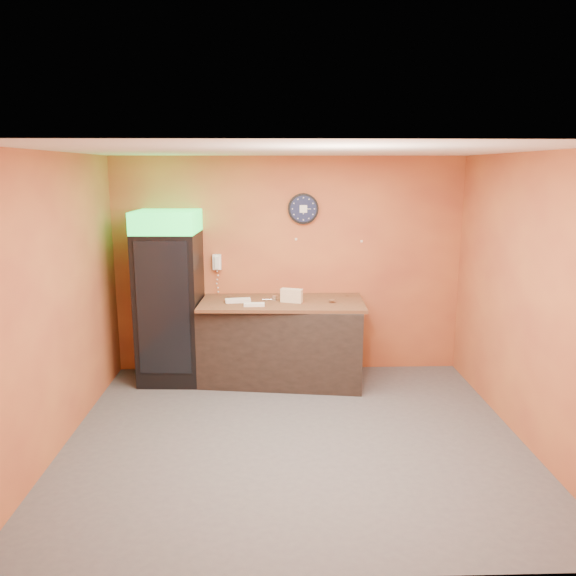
{
  "coord_description": "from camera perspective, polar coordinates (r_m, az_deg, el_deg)",
  "views": [
    {
      "loc": [
        -0.22,
        -5.2,
        2.64
      ],
      "look_at": [
        -0.05,
        0.6,
        1.4
      ],
      "focal_mm": 35.0,
      "sensor_mm": 36.0,
      "label": 1
    }
  ],
  "objects": [
    {
      "name": "beverage_cooler",
      "position": [
        7.1,
        -11.95,
        -1.19
      ],
      "size": [
        0.78,
        0.79,
        2.14
      ],
      "rotation": [
        0.0,
        0.0,
        -0.04
      ],
      "color": "black",
      "rests_on": "floor"
    },
    {
      "name": "floor",
      "position": [
        5.83,
        0.64,
        -14.86
      ],
      "size": [
        4.5,
        4.5,
        0.0
      ],
      "primitive_type": "plane",
      "color": "#47474C",
      "rests_on": "ground"
    },
    {
      "name": "back_wall",
      "position": [
        7.31,
        0.03,
        2.27
      ],
      "size": [
        4.5,
        0.02,
        2.8
      ],
      "primitive_type": "cube",
      "color": "#C97038",
      "rests_on": "floor"
    },
    {
      "name": "wrapped_sandwich_right",
      "position": [
        6.91,
        -5.36,
        -1.28
      ],
      "size": [
        0.26,
        0.13,
        0.04
      ],
      "primitive_type": "cube",
      "rotation": [
        0.0,
        0.0,
        0.13
      ],
      "color": "silver",
      "rests_on": "butcher_paper"
    },
    {
      "name": "wrapped_sandwich_mid",
      "position": [
        6.69,
        -3.46,
        -1.69
      ],
      "size": [
        0.25,
        0.1,
        0.04
      ],
      "primitive_type": "cube",
      "rotation": [
        0.0,
        0.0,
        0.02
      ],
      "color": "silver",
      "rests_on": "butcher_paper"
    },
    {
      "name": "sub_roll_stack",
      "position": [
        6.85,
        0.36,
        -0.77
      ],
      "size": [
        0.28,
        0.17,
        0.17
      ],
      "rotation": [
        0.0,
        0.0,
        -0.33
      ],
      "color": "beige",
      "rests_on": "butcher_paper"
    },
    {
      "name": "wall_phone",
      "position": [
        7.28,
        -7.23,
        2.62
      ],
      "size": [
        0.11,
        0.1,
        0.2
      ],
      "color": "white",
      "rests_on": "back_wall"
    },
    {
      "name": "kitchen_tool",
      "position": [
        6.97,
        -1.41,
        -1.02
      ],
      "size": [
        0.06,
        0.06,
        0.06
      ],
      "primitive_type": "cylinder",
      "color": "silver",
      "rests_on": "butcher_paper"
    },
    {
      "name": "ceiling",
      "position": [
        5.21,
        0.71,
        13.81
      ],
      "size": [
        4.5,
        4.0,
        0.02
      ],
      "primitive_type": "cube",
      "color": "white",
      "rests_on": "back_wall"
    },
    {
      "name": "wall_clock",
      "position": [
        7.2,
        1.56,
        8.05
      ],
      "size": [
        0.39,
        0.06,
        0.39
      ],
      "color": "black",
      "rests_on": "back_wall"
    },
    {
      "name": "prep_counter",
      "position": [
        7.09,
        -0.59,
        -5.55
      ],
      "size": [
        2.09,
        1.15,
        1.0
      ],
      "primitive_type": "cube",
      "rotation": [
        0.0,
        0.0,
        -0.14
      ],
      "color": "black",
      "rests_on": "floor"
    },
    {
      "name": "left_wall",
      "position": [
        5.72,
        -22.48,
        -1.41
      ],
      "size": [
        0.02,
        4.0,
        2.8
      ],
      "primitive_type": "cube",
      "color": "#C97038",
      "rests_on": "floor"
    },
    {
      "name": "wrapped_sandwich_left",
      "position": [
        6.9,
        -5.08,
        -1.27
      ],
      "size": [
        0.32,
        0.16,
        0.04
      ],
      "primitive_type": "cube",
      "rotation": [
        0.0,
        0.0,
        0.14
      ],
      "color": "silver",
      "rests_on": "butcher_paper"
    },
    {
      "name": "right_wall",
      "position": [
        5.89,
        23.13,
        -1.1
      ],
      "size": [
        0.02,
        4.0,
        2.8
      ],
      "primitive_type": "cube",
      "color": "#C97038",
      "rests_on": "floor"
    },
    {
      "name": "butcher_paper",
      "position": [
        6.95,
        -0.6,
        -1.48
      ],
      "size": [
        2.05,
        1.04,
        0.04
      ],
      "primitive_type": "cube",
      "rotation": [
        0.0,
        0.0,
        -0.04
      ],
      "color": "brown",
      "rests_on": "prep_counter"
    }
  ]
}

